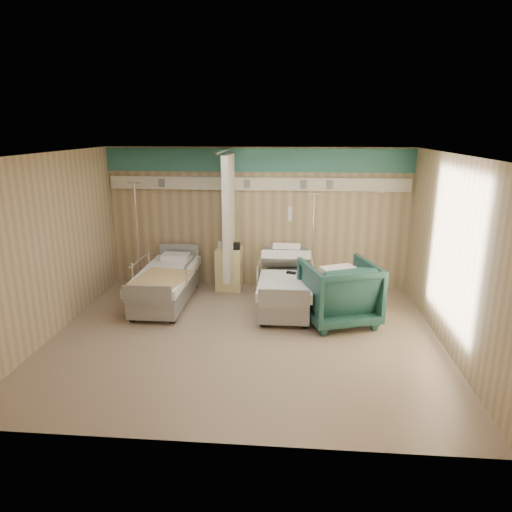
% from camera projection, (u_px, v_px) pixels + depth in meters
% --- Properties ---
extents(ground, '(6.00, 5.00, 0.00)m').
position_uv_depth(ground, '(245.00, 337.00, 7.13)').
color(ground, gray).
rests_on(ground, ground).
extents(room_walls, '(6.04, 5.04, 2.82)m').
position_uv_depth(room_walls, '(244.00, 217.00, 6.87)').
color(room_walls, tan).
rests_on(room_walls, ground).
extents(bed_right, '(1.00, 2.16, 0.63)m').
position_uv_depth(bed_right, '(285.00, 291.00, 8.24)').
color(bed_right, white).
rests_on(bed_right, ground).
extents(bed_left, '(1.00, 2.16, 0.63)m').
position_uv_depth(bed_left, '(166.00, 287.00, 8.42)').
color(bed_left, white).
rests_on(bed_left, ground).
extents(bedside_cabinet, '(0.50, 0.48, 0.85)m').
position_uv_depth(bedside_cabinet, '(229.00, 268.00, 9.16)').
color(bedside_cabinet, '#F5E699').
rests_on(bedside_cabinet, ground).
extents(visitor_armchair, '(1.43, 1.45, 1.05)m').
position_uv_depth(visitor_armchair, '(339.00, 292.00, 7.57)').
color(visitor_armchair, '#1B453F').
rests_on(visitor_armchair, ground).
extents(waffle_blanket, '(0.73, 0.70, 0.06)m').
position_uv_depth(waffle_blanket, '(341.00, 260.00, 7.40)').
color(waffle_blanket, white).
rests_on(waffle_blanket, visitor_armchair).
extents(iv_stand_right, '(0.35, 0.35, 1.95)m').
position_uv_depth(iv_stand_right, '(311.00, 271.00, 9.07)').
color(iv_stand_right, silver).
rests_on(iv_stand_right, ground).
extents(iv_stand_left, '(0.38, 0.38, 2.14)m').
position_uv_depth(iv_stand_left, '(140.00, 266.00, 9.26)').
color(iv_stand_left, silver).
rests_on(iv_stand_left, ground).
extents(call_remote, '(0.18, 0.13, 0.04)m').
position_uv_depth(call_remote, '(291.00, 273.00, 8.17)').
color(call_remote, black).
rests_on(call_remote, bed_right).
extents(tan_blanket, '(0.96, 1.14, 0.04)m').
position_uv_depth(tan_blanket, '(161.00, 278.00, 7.88)').
color(tan_blanket, tan).
rests_on(tan_blanket, bed_left).
extents(toiletry_bag, '(0.24, 0.16, 0.13)m').
position_uv_depth(toiletry_bag, '(234.00, 246.00, 8.95)').
color(toiletry_bag, black).
rests_on(toiletry_bag, bedside_cabinet).
extents(white_cup, '(0.12, 0.12, 0.13)m').
position_uv_depth(white_cup, '(220.00, 245.00, 9.07)').
color(white_cup, white).
rests_on(white_cup, bedside_cabinet).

